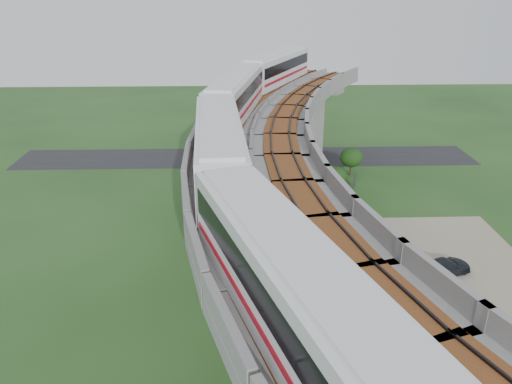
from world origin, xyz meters
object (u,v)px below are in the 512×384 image
(car_red, at_px, (443,292))
(car_dark, at_px, (444,267))
(metro_train, at_px, (256,118))
(car_white, at_px, (461,342))

(car_red, distance_m, car_dark, 3.58)
(car_red, bearing_deg, car_dark, 110.63)
(metro_train, distance_m, car_red, 18.76)
(car_white, xyz_separation_m, car_dark, (2.32, 8.75, 0.09))
(car_dark, bearing_deg, car_red, 133.52)
(car_white, bearing_deg, car_dark, 41.53)
(car_white, relative_size, car_dark, 0.74)
(car_red, xyz_separation_m, car_dark, (1.36, 3.31, 0.12))
(car_dark, bearing_deg, car_white, 140.90)
(metro_train, distance_m, car_dark, 19.01)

